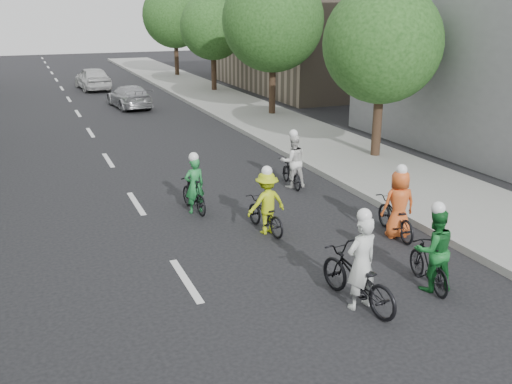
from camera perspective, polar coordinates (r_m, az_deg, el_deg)
ground at (r=11.48m, az=-7.03°, el=-8.77°), size 120.00×120.00×0.00m
sidewalk_right at (r=23.13m, az=5.45°, el=5.29°), size 4.00×80.00×0.15m
curb_right at (r=22.30m, az=0.99°, el=4.93°), size 0.18×80.00×0.18m
bldg_se at (r=38.70m, az=6.55°, el=16.24°), size 10.00×14.00×8.00m
tree_r_0 at (r=20.10m, az=12.52°, el=14.26°), size 4.00×4.00×5.97m
tree_r_1 at (r=27.96m, az=1.69°, el=16.75°), size 4.80×4.80×6.93m
tree_r_2 at (r=36.37m, az=-4.34°, el=16.14°), size 4.00×4.00×5.97m
tree_r_3 at (r=44.99m, az=-8.13°, el=17.08°), size 4.80×4.80×6.93m
cyclist_0 at (r=14.96m, az=-6.22°, el=0.09°), size 0.60×1.55×1.62m
cyclist_1 at (r=16.99m, az=3.64°, el=2.58°), size 0.84×1.56×1.75m
cyclist_2 at (r=13.68m, az=13.89°, el=-1.90°), size 0.86×1.78×1.77m
cyclist_3 at (r=13.52m, az=0.99°, el=-1.62°), size 1.03×1.65×1.65m
cyclist_4 at (r=10.42m, az=10.20°, el=-8.10°), size 0.98×2.04×1.88m
cyclist_5 at (r=11.33m, az=17.17°, el=-6.11°), size 0.88×1.55×1.77m
follow_car_lead at (r=31.48m, az=-12.56°, el=9.31°), size 2.04×4.22×1.19m
follow_car_trail at (r=39.03m, az=-16.02°, el=10.88°), size 2.08×4.44×1.47m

